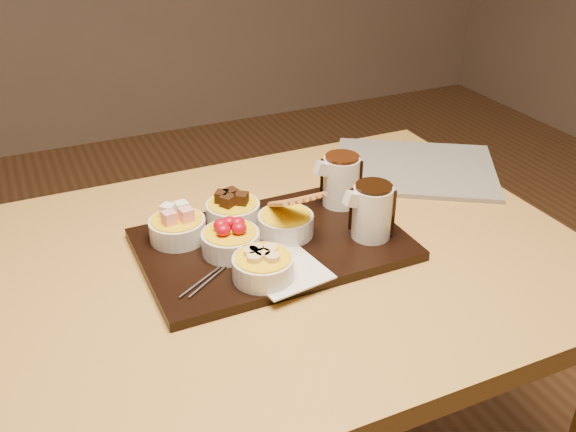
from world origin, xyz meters
name	(u,v)px	position (x,y,z in m)	size (l,w,h in m)	color
dining_table	(246,308)	(0.00, 0.00, 0.65)	(1.20, 0.80, 0.75)	tan
serving_board	(273,244)	(0.06, 0.02, 0.76)	(0.46, 0.30, 0.02)	black
napkin	(286,271)	(0.04, -0.08, 0.77)	(0.12, 0.12, 0.00)	white
bowl_marshmallows	(178,229)	(-0.09, 0.09, 0.79)	(0.10, 0.10, 0.04)	silver
bowl_cake	(233,213)	(0.02, 0.11, 0.79)	(0.10, 0.10, 0.04)	silver
bowl_strawberries	(231,242)	(-0.02, 0.01, 0.79)	(0.10, 0.10, 0.04)	silver
bowl_biscotti	(286,225)	(0.09, 0.03, 0.79)	(0.10, 0.10, 0.04)	silver
bowl_bananas	(263,268)	(0.00, -0.08, 0.79)	(0.10, 0.10, 0.04)	silver
pitcher_dark_chocolate	(372,212)	(0.23, -0.04, 0.82)	(0.07, 0.07, 0.10)	silver
pitcher_milk_chocolate	(341,181)	(0.24, 0.09, 0.82)	(0.07, 0.07, 0.10)	silver
fondue_skewers	(231,259)	(-0.03, -0.01, 0.77)	(0.26, 0.03, 0.01)	silver
newspaper	(415,168)	(0.48, 0.19, 0.76)	(0.35, 0.28, 0.01)	beige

